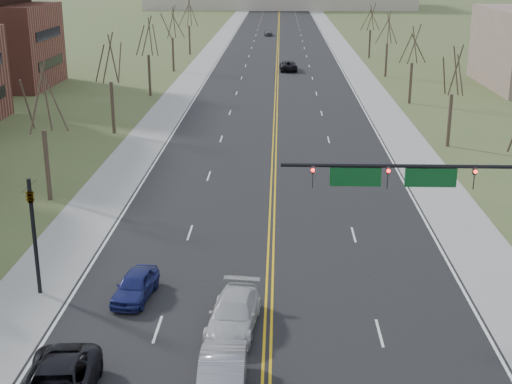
# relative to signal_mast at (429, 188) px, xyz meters

# --- Properties ---
(road) EXTENTS (20.00, 380.00, 0.01)m
(road) POSITION_rel_signal_mast_xyz_m (-7.45, 96.50, -5.76)
(road) COLOR black
(road) RESTS_ON ground
(cross_road) EXTENTS (120.00, 14.00, 0.01)m
(cross_road) POSITION_rel_signal_mast_xyz_m (-7.45, -7.50, -5.76)
(cross_road) COLOR black
(cross_road) RESTS_ON ground
(sidewalk_left) EXTENTS (4.00, 380.00, 0.03)m
(sidewalk_left) POSITION_rel_signal_mast_xyz_m (-19.45, 96.50, -5.75)
(sidewalk_left) COLOR gray
(sidewalk_left) RESTS_ON ground
(sidewalk_right) EXTENTS (4.00, 380.00, 0.03)m
(sidewalk_right) POSITION_rel_signal_mast_xyz_m (4.55, 96.50, -5.75)
(sidewalk_right) COLOR gray
(sidewalk_right) RESTS_ON ground
(center_line) EXTENTS (0.42, 380.00, 0.01)m
(center_line) POSITION_rel_signal_mast_xyz_m (-7.45, 96.50, -5.75)
(center_line) COLOR gold
(center_line) RESTS_ON road
(edge_line_left) EXTENTS (0.15, 380.00, 0.01)m
(edge_line_left) POSITION_rel_signal_mast_xyz_m (-17.25, 96.50, -5.75)
(edge_line_left) COLOR silver
(edge_line_left) RESTS_ON road
(edge_line_right) EXTENTS (0.15, 380.00, 0.01)m
(edge_line_right) POSITION_rel_signal_mast_xyz_m (2.35, 96.50, -5.75)
(edge_line_right) COLOR silver
(edge_line_right) RESTS_ON road
(signal_mast) EXTENTS (12.12, 0.44, 7.20)m
(signal_mast) POSITION_rel_signal_mast_xyz_m (0.00, 0.00, 0.00)
(signal_mast) COLOR black
(signal_mast) RESTS_ON ground
(signal_left) EXTENTS (0.32, 0.36, 6.00)m
(signal_left) POSITION_rel_signal_mast_xyz_m (-18.95, 0.00, -2.05)
(signal_left) COLOR black
(signal_left) RESTS_ON ground
(tree_l_0) EXTENTS (3.96, 3.96, 9.00)m
(tree_l_0) POSITION_rel_signal_mast_xyz_m (-22.95, 14.50, 1.18)
(tree_l_0) COLOR #3B2C23
(tree_l_0) RESTS_ON ground
(tree_r_1) EXTENTS (3.74, 3.74, 8.50)m
(tree_r_1) POSITION_rel_signal_mast_xyz_m (8.05, 30.50, 0.79)
(tree_r_1) COLOR #3B2C23
(tree_r_1) RESTS_ON ground
(tree_l_1) EXTENTS (3.96, 3.96, 9.00)m
(tree_l_1) POSITION_rel_signal_mast_xyz_m (-22.95, 34.50, 1.18)
(tree_l_1) COLOR #3B2C23
(tree_l_1) RESTS_ON ground
(tree_r_2) EXTENTS (3.74, 3.74, 8.50)m
(tree_r_2) POSITION_rel_signal_mast_xyz_m (8.05, 50.50, 0.79)
(tree_r_2) COLOR #3B2C23
(tree_r_2) RESTS_ON ground
(tree_l_2) EXTENTS (3.96, 3.96, 9.00)m
(tree_l_2) POSITION_rel_signal_mast_xyz_m (-22.95, 54.50, 1.18)
(tree_l_2) COLOR #3B2C23
(tree_l_2) RESTS_ON ground
(tree_r_3) EXTENTS (3.74, 3.74, 8.50)m
(tree_r_3) POSITION_rel_signal_mast_xyz_m (8.05, 70.50, 0.79)
(tree_r_3) COLOR #3B2C23
(tree_r_3) RESTS_ON ground
(tree_l_3) EXTENTS (3.96, 3.96, 9.00)m
(tree_l_3) POSITION_rel_signal_mast_xyz_m (-22.95, 74.50, 1.18)
(tree_l_3) COLOR #3B2C23
(tree_l_3) RESTS_ON ground
(tree_r_4) EXTENTS (3.74, 3.74, 8.50)m
(tree_r_4) POSITION_rel_signal_mast_xyz_m (8.05, 90.50, 0.79)
(tree_r_4) COLOR #3B2C23
(tree_r_4) RESTS_ON ground
(tree_l_4) EXTENTS (3.96, 3.96, 9.00)m
(tree_l_4) POSITION_rel_signal_mast_xyz_m (-22.95, 94.50, 1.18)
(tree_l_4) COLOR #3B2C23
(tree_l_4) RESTS_ON ground
(car_sb_inner_lead) EXTENTS (1.81, 5.03, 1.65)m
(car_sb_inner_lead) POSITION_rel_signal_mast_xyz_m (-9.10, -8.78, -4.92)
(car_sb_inner_lead) COLOR gray
(car_sb_inner_lead) RESTS_ON road
(car_sb_inner_second) EXTENTS (2.59, 5.29, 1.48)m
(car_sb_inner_second) POSITION_rel_signal_mast_xyz_m (-8.99, -3.28, -5.01)
(car_sb_inner_second) COLOR #BBBBBB
(car_sb_inner_second) RESTS_ON road
(car_sb_outer_second) EXTENTS (2.07, 4.11, 1.34)m
(car_sb_outer_second) POSITION_rel_signal_mast_xyz_m (-14.02, -0.41, -5.08)
(car_sb_outer_second) COLOR navy
(car_sb_outer_second) RESTS_ON road
(car_far_nb) EXTENTS (2.71, 5.53, 1.51)m
(car_far_nb) POSITION_rel_signal_mast_xyz_m (-5.78, 75.74, -4.99)
(car_far_nb) COLOR black
(car_far_nb) RESTS_ON road
(car_far_sb) EXTENTS (2.06, 4.23, 1.39)m
(car_far_sb) POSITION_rel_signal_mast_xyz_m (-9.70, 127.45, -5.05)
(car_far_sb) COLOR #56575F
(car_far_sb) RESTS_ON road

